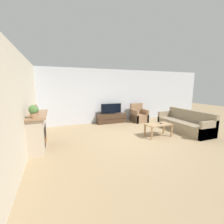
# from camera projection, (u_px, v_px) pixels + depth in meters

# --- Properties ---
(ground_plane) EXTENTS (24.00, 24.00, 0.00)m
(ground_plane) POSITION_uv_depth(u_px,v_px,m) (133.00, 139.00, 5.28)
(ground_plane) COLOR #9E8460
(wall_back) EXTENTS (12.00, 0.06, 2.70)m
(wall_back) POSITION_uv_depth(u_px,v_px,m) (106.00, 96.00, 7.67)
(wall_back) COLOR silver
(wall_back) RESTS_ON ground
(wall_left) EXTENTS (0.06, 12.00, 2.70)m
(wall_left) POSITION_uv_depth(u_px,v_px,m) (23.00, 106.00, 3.88)
(wall_left) COLOR beige
(wall_left) RESTS_ON ground
(fireplace) EXTENTS (0.52, 1.58, 1.05)m
(fireplace) POSITION_uv_depth(u_px,v_px,m) (38.00, 131.00, 4.52)
(fireplace) COLOR #B7A893
(fireplace) RESTS_ON ground
(mantel_vase_left) EXTENTS (0.08, 0.08, 0.18)m
(mantel_vase_left) POSITION_uv_depth(u_px,v_px,m) (35.00, 114.00, 3.99)
(mantel_vase_left) COLOR #994C3D
(mantel_vase_left) RESTS_ON fireplace
(mantel_vase_centre_left) EXTENTS (0.10, 0.10, 0.29)m
(mantel_vase_centre_left) POSITION_uv_depth(u_px,v_px,m) (36.00, 110.00, 4.30)
(mantel_vase_centre_left) COLOR #994C3D
(mantel_vase_centre_left) RESTS_ON fireplace
(mantel_clock) EXTENTS (0.08, 0.11, 0.15)m
(mantel_clock) POSITION_uv_depth(u_px,v_px,m) (37.00, 110.00, 4.57)
(mantel_clock) COLOR brown
(mantel_clock) RESTS_ON fireplace
(potted_plant) EXTENTS (0.23, 0.23, 0.34)m
(potted_plant) POSITION_uv_depth(u_px,v_px,m) (34.00, 111.00, 3.79)
(potted_plant) COLOR #936B4C
(potted_plant) RESTS_ON fireplace
(tv_stand) EXTENTS (1.47, 0.47, 0.47)m
(tv_stand) POSITION_uv_depth(u_px,v_px,m) (111.00, 118.00, 7.65)
(tv_stand) COLOR #422D1E
(tv_stand) RESTS_ON ground
(tv) EXTENTS (1.07, 0.18, 0.52)m
(tv) POSITION_uv_depth(u_px,v_px,m) (111.00, 109.00, 7.56)
(tv) COLOR black
(tv) RESTS_ON tv_stand
(armchair) EXTENTS (0.70, 0.76, 0.95)m
(armchair) POSITION_uv_depth(u_px,v_px,m) (139.00, 116.00, 7.91)
(armchair) COLOR #937051
(armchair) RESTS_ON ground
(coffee_table) EXTENTS (0.96, 0.51, 0.47)m
(coffee_table) POSITION_uv_depth(u_px,v_px,m) (158.00, 126.00, 5.56)
(coffee_table) COLOR #A37F56
(coffee_table) RESTS_ON ground
(remote) EXTENTS (0.05, 0.15, 0.02)m
(remote) POSITION_uv_depth(u_px,v_px,m) (161.00, 123.00, 5.62)
(remote) COLOR black
(remote) RESTS_ON coffee_table
(couch) EXTENTS (0.85, 2.30, 0.86)m
(couch) POSITION_uv_depth(u_px,v_px,m) (184.00, 124.00, 6.27)
(couch) COLOR gray
(couch) RESTS_ON ground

